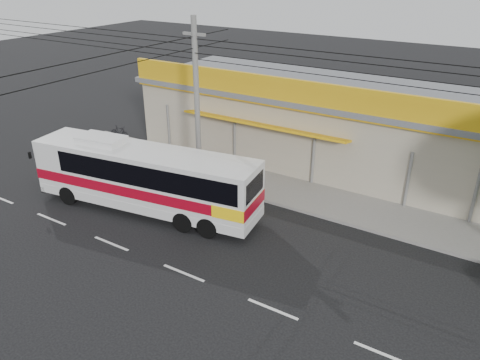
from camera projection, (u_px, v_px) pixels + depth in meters
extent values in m
plane|color=black|center=(219.00, 244.00, 20.43)|extent=(120.00, 120.00, 0.00)
cube|color=slate|center=(282.00, 190.00, 25.00)|extent=(30.00, 3.20, 0.15)
cube|color=#ADA18B|center=(326.00, 125.00, 28.43)|extent=(22.00, 8.00, 4.20)
cube|color=slate|center=(329.00, 89.00, 27.47)|extent=(22.60, 8.60, 0.30)
cube|color=gold|center=(299.00, 95.00, 24.07)|extent=(22.00, 0.24, 1.60)
cube|color=#B32E09|center=(265.00, 90.00, 25.00)|extent=(9.00, 0.10, 1.20)
cube|color=#13701C|center=(430.00, 116.00, 20.94)|extent=(2.40, 0.10, 1.10)
cube|color=#B32E09|center=(164.00, 75.00, 28.34)|extent=(3.00, 0.10, 1.10)
cube|color=#DEA10C|center=(263.00, 125.00, 25.70)|extent=(10.00, 1.20, 0.37)
cube|color=silver|center=(145.00, 177.00, 22.42)|extent=(11.58, 3.99, 2.74)
cube|color=#9E0619|center=(146.00, 183.00, 22.57)|extent=(11.62, 4.04, 0.52)
cube|color=yellow|center=(239.00, 202.00, 20.79)|extent=(1.85, 2.62, 0.57)
cube|color=black|center=(156.00, 167.00, 21.92)|extent=(9.71, 3.75, 1.04)
cube|color=black|center=(54.00, 151.00, 24.26)|extent=(0.45, 2.08, 1.42)
cube|color=silver|center=(101.00, 140.00, 22.62)|extent=(2.44, 1.64, 0.34)
cylinder|color=black|center=(69.00, 195.00, 23.53)|extent=(1.02, 0.44, 0.98)
cylinder|color=black|center=(97.00, 179.00, 25.30)|extent=(1.02, 0.44, 0.98)
cylinder|color=black|center=(208.00, 228.00, 20.70)|extent=(1.02, 0.44, 0.98)
cylinder|color=black|center=(228.00, 206.00, 22.47)|extent=(1.02, 0.44, 0.98)
imported|color=maroon|center=(197.00, 164.00, 26.54)|extent=(2.24, 1.34, 1.11)
imported|color=black|center=(120.00, 132.00, 31.79)|extent=(1.51, 0.53, 0.89)
cylinder|color=#5E5E5B|center=(197.00, 104.00, 24.31)|extent=(0.29, 0.29, 8.83)
cube|color=#5E5E5B|center=(194.00, 34.00, 22.80)|extent=(1.32, 0.13, 0.13)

